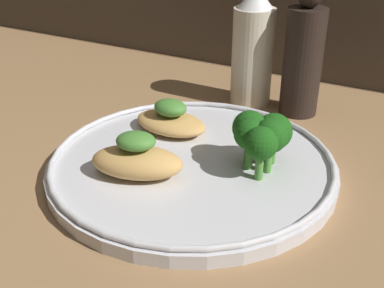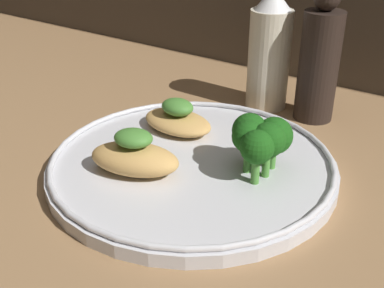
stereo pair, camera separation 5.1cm
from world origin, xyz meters
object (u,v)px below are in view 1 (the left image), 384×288
object	(u,v)px
broccoli_bunch	(262,135)
sauce_bottle	(253,49)
pepper_grinder	(303,57)
plate	(192,164)

from	to	relation	value
broccoli_bunch	sauce_bottle	distance (cm)	21.24
pepper_grinder	broccoli_bunch	bearing A→B (deg)	-83.97
broccoli_bunch	pepper_grinder	bearing A→B (deg)	96.03
sauce_bottle	pepper_grinder	size ratio (longest dim) A/B	0.94
sauce_bottle	pepper_grinder	world-z (taller)	pepper_grinder
plate	pepper_grinder	bearing A→B (deg)	76.72
broccoli_bunch	plate	bearing A→B (deg)	-163.71
plate	pepper_grinder	size ratio (longest dim) A/B	1.77
plate	broccoli_bunch	xyz separation A→B (cm)	(6.97, 2.04, 4.33)
broccoli_bunch	sauce_bottle	world-z (taller)	sauce_bottle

